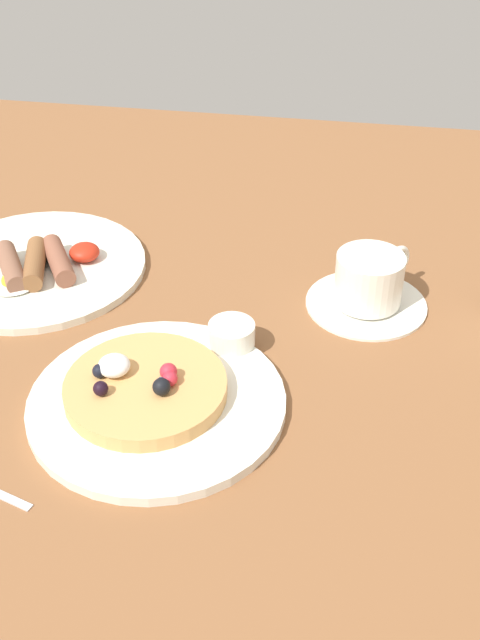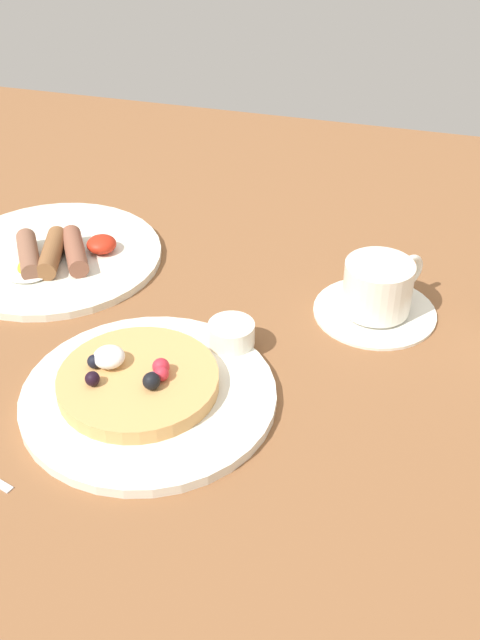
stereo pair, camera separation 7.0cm
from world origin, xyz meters
name	(u,v)px [view 2 (the right image)]	position (x,y,z in m)	size (l,w,h in m)	color
ground_plane	(240,359)	(0.00, 0.00, -0.01)	(2.06, 1.35, 0.03)	brown
pancake_plate	(149,396)	(-0.07, -0.11, 0.01)	(0.26, 0.26, 0.01)	white
pancake_with_berries	(137,380)	(-0.08, -0.10, 0.02)	(0.16, 0.16, 0.04)	tan
syrup_ramekin	(231,333)	(-0.01, -0.01, 0.02)	(0.05, 0.05, 0.03)	white
breakfast_plate	(54,256)	(-0.28, 0.11, 0.01)	(0.28, 0.28, 0.01)	white
fried_breakfast	(56,254)	(-0.27, 0.10, 0.02)	(0.13, 0.12, 0.03)	brown
coffee_saucer	(375,311)	(0.13, 0.11, 0.00)	(0.14, 0.14, 0.01)	white
coffee_cup	(379,285)	(0.14, 0.11, 0.04)	(0.09, 0.10, 0.06)	white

